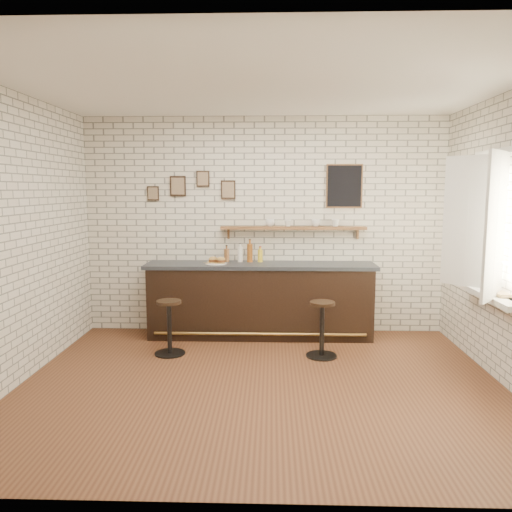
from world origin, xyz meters
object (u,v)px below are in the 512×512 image
object	(u,v)px
bitters_bottle_brown	(227,255)
book_upper	(495,293)
bar_stool_right	(322,327)
ciabatta_sandwich	(217,260)
shelf_cup_b	(288,223)
book_lower	(495,295)
bitters_bottle_amber	(250,253)
bar_counter	(260,300)
shelf_cup_c	(316,223)
sandwich_plate	(216,263)
shelf_cup_a	(270,223)
condiment_bottle_yellow	(260,255)
shelf_cup_d	(335,223)
bar_stool_left	(169,326)
bitters_bottle_white	(240,254)

from	to	relation	value
bitters_bottle_brown	book_upper	xyz separation A→B (m)	(2.90, -1.77, -0.15)
bar_stool_right	ciabatta_sandwich	bearing A→B (deg)	150.01
shelf_cup_b	book_lower	world-z (taller)	shelf_cup_b
bitters_bottle_amber	book_lower	bearing A→B (deg)	-34.60
bar_counter	shelf_cup_c	xyz separation A→B (m)	(0.76, 0.20, 1.04)
sandwich_plate	shelf_cup_c	size ratio (longest dim) A/B	2.25
bitters_bottle_amber	book_upper	xyz separation A→B (m)	(2.58, -1.77, -0.18)
shelf_cup_a	ciabatta_sandwich	bearing A→B (deg)	-166.16
book_upper	condiment_bottle_yellow	bearing A→B (deg)	140.25
bar_counter	bar_stool_right	world-z (taller)	bar_counter
bar_stool_right	condiment_bottle_yellow	bearing A→B (deg)	128.21
bitters_bottle_amber	condiment_bottle_yellow	size ratio (longest dim) A/B	1.47
sandwich_plate	book_lower	xyz separation A→B (m)	(3.02, -1.58, -0.08)
shelf_cup_d	book_lower	xyz separation A→B (m)	(1.40, -1.83, -0.61)
sandwich_plate	book_upper	xyz separation A→B (m)	(3.02, -1.58, -0.06)
bar_stool_left	shelf_cup_a	bearing A→B (deg)	39.17
bar_counter	bar_stool_left	world-z (taller)	bar_counter
shelf_cup_c	book_upper	distance (m)	2.54
bitters_bottle_amber	book_upper	size ratio (longest dim) A/B	1.46
sandwich_plate	bitters_bottle_white	size ratio (longest dim) A/B	1.07
shelf_cup_a	shelf_cup_d	distance (m)	0.90
shelf_cup_a	sandwich_plate	bearing A→B (deg)	-166.43
bitters_bottle_amber	bar_stool_right	distance (m)	1.54
bar_stool_left	book_lower	distance (m)	3.66
book_upper	bar_counter	bearing A→B (deg)	142.50
shelf_cup_b	bar_counter	bearing A→B (deg)	128.93
bitters_bottle_white	shelf_cup_a	world-z (taller)	shelf_cup_a
bar_stool_right	shelf_cup_c	size ratio (longest dim) A/B	5.45
bitters_bottle_brown	shelf_cup_a	world-z (taller)	shelf_cup_a
sandwich_plate	bitters_bottle_white	bearing A→B (deg)	32.29
bitters_bottle_amber	condiment_bottle_yellow	xyz separation A→B (m)	(0.14, 0.00, -0.04)
bar_counter	shelf_cup_b	bearing A→B (deg)	28.11
bitters_bottle_brown	shelf_cup_a	bearing A→B (deg)	5.29
ciabatta_sandwich	shelf_cup_d	world-z (taller)	shelf_cup_d
bar_stool_left	shelf_cup_b	size ratio (longest dim) A/B	6.96
bar_counter	shelf_cup_d	distance (m)	1.48
sandwich_plate	bitters_bottle_amber	distance (m)	0.50
shelf_cup_a	shelf_cup_b	size ratio (longest dim) A/B	1.27
book_upper	shelf_cup_a	bearing A→B (deg)	137.80
bar_counter	bitters_bottle_amber	size ratio (longest dim) A/B	9.71
bitters_bottle_white	shelf_cup_c	bearing A→B (deg)	3.06
bitters_bottle_amber	book_lower	distance (m)	3.14
bar_counter	ciabatta_sandwich	world-z (taller)	ciabatta_sandwich
bar_counter	bitters_bottle_white	xyz separation A→B (m)	(-0.28, 0.15, 0.61)
sandwich_plate	shelf_cup_d	distance (m)	1.73
bitters_bottle_amber	shelf_cup_b	bearing A→B (deg)	6.07
ciabatta_sandwich	bar_stool_left	bearing A→B (deg)	-124.35
bitters_bottle_white	bar_stool_right	size ratio (longest dim) A/B	0.39
shelf_cup_d	sandwich_plate	bearing A→B (deg)	-157.60
bitters_bottle_white	book_upper	bearing A→B (deg)	-33.20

